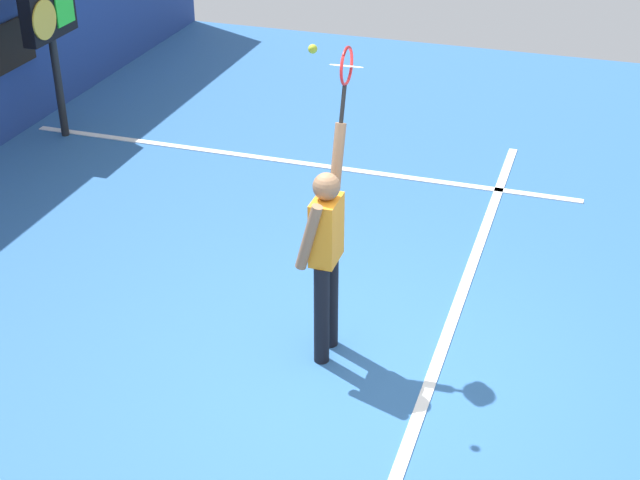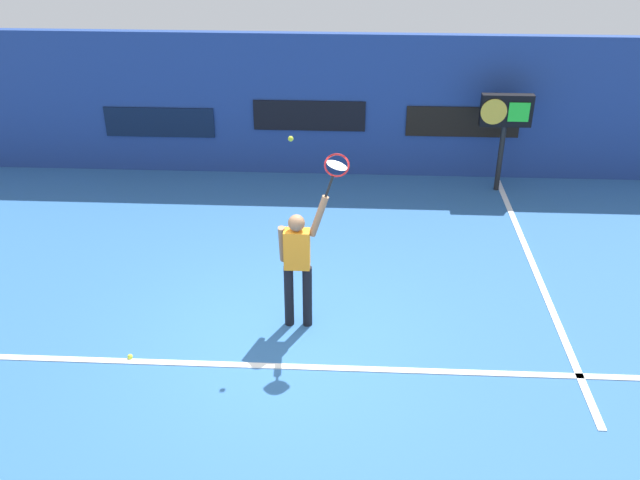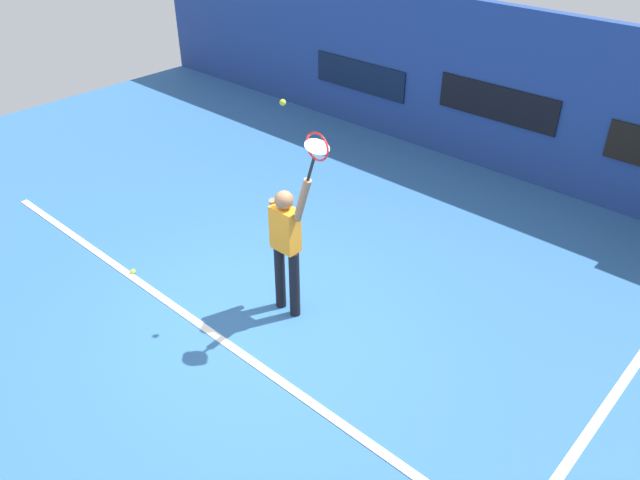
{
  "view_description": "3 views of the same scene",
  "coord_description": "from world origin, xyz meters",
  "px_view_note": "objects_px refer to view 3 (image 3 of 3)",
  "views": [
    {
      "loc": [
        -6.07,
        -1.58,
        4.77
      ],
      "look_at": [
        0.14,
        0.43,
        1.12
      ],
      "focal_mm": 52.69,
      "sensor_mm": 36.0,
      "label": 1
    },
    {
      "loc": [
        0.9,
        -7.57,
        5.71
      ],
      "look_at": [
        0.46,
        0.91,
        1.05
      ],
      "focal_mm": 39.41,
      "sensor_mm": 36.0,
      "label": 2
    },
    {
      "loc": [
        4.62,
        -3.87,
        5.0
      ],
      "look_at": [
        0.48,
        0.66,
        1.05
      ],
      "focal_mm": 34.97,
      "sensor_mm": 36.0,
      "label": 3
    }
  ],
  "objects_px": {
    "tennis_racket": "(316,149)",
    "spare_ball": "(133,271)",
    "tennis_ball": "(283,102)",
    "tennis_player": "(286,242)"
  },
  "relations": [
    {
      "from": "tennis_ball",
      "to": "spare_ball",
      "type": "xyz_separation_m",
      "value": [
        -2.05,
        -0.97,
        -2.65
      ]
    },
    {
      "from": "tennis_racket",
      "to": "spare_ball",
      "type": "xyz_separation_m",
      "value": [
        -2.61,
        -0.88,
        -2.32
      ]
    },
    {
      "from": "tennis_player",
      "to": "spare_ball",
      "type": "relative_size",
      "value": 29.07
    },
    {
      "from": "tennis_ball",
      "to": "spare_ball",
      "type": "bearing_deg",
      "value": -154.73
    },
    {
      "from": "tennis_player",
      "to": "tennis_ball",
      "type": "bearing_deg",
      "value": 128.12
    },
    {
      "from": "tennis_racket",
      "to": "spare_ball",
      "type": "bearing_deg",
      "value": -161.36
    },
    {
      "from": "tennis_racket",
      "to": "tennis_ball",
      "type": "distance_m",
      "value": 0.66
    },
    {
      "from": "tennis_racket",
      "to": "spare_ball",
      "type": "distance_m",
      "value": 3.6
    },
    {
      "from": "spare_ball",
      "to": "tennis_ball",
      "type": "bearing_deg",
      "value": 25.27
    },
    {
      "from": "tennis_racket",
      "to": "spare_ball",
      "type": "height_order",
      "value": "tennis_racket"
    }
  ]
}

